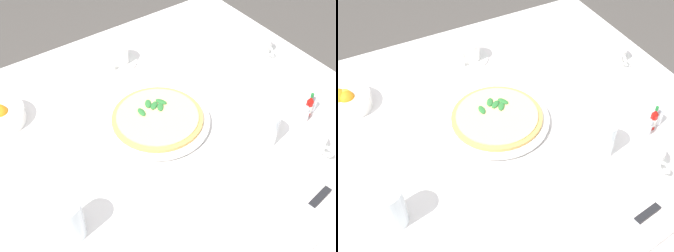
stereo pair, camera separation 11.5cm
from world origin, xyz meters
The scene contains 13 objects.
dining_table centered at (0.00, 0.00, 0.61)m, with size 1.21×1.21×0.73m.
pizza_plate centered at (0.01, -0.08, 0.74)m, with size 0.30×0.30×0.02m.
pizza centered at (0.01, -0.09, 0.75)m, with size 0.26×0.26×0.02m.
coffee_cup_near_right centered at (-0.04, -0.40, 0.76)m, with size 0.13×0.13×0.07m.
coffee_cup_far_left centered at (-0.26, 0.24, 0.76)m, with size 0.13×0.13×0.07m.
coffee_cup_right_edge centered at (-0.48, -0.17, 0.75)m, with size 0.13×0.13×0.06m.
water_glass_back_corner centered at (-0.18, 0.14, 0.77)m, with size 0.07×0.07×0.11m.
water_glass_left_edge centered at (0.38, 0.10, 0.77)m, with size 0.07×0.07×0.11m.
napkin_folded centered at (-0.10, 0.38, 0.74)m, with size 0.24×0.16×0.02m.
dinner_knife centered at (-0.10, 0.38, 0.75)m, with size 0.20×0.05×0.01m.
hot_sauce_bottle centered at (-0.37, 0.14, 0.76)m, with size 0.02×0.02×0.08m.
salt_shaker centered at (-0.34, 0.15, 0.75)m, with size 0.03×0.03×0.06m.
pepper_shaker centered at (-0.40, 0.13, 0.75)m, with size 0.03×0.03×0.06m.
Camera 1 is at (0.51, 0.67, 1.61)m, focal length 46.29 mm.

